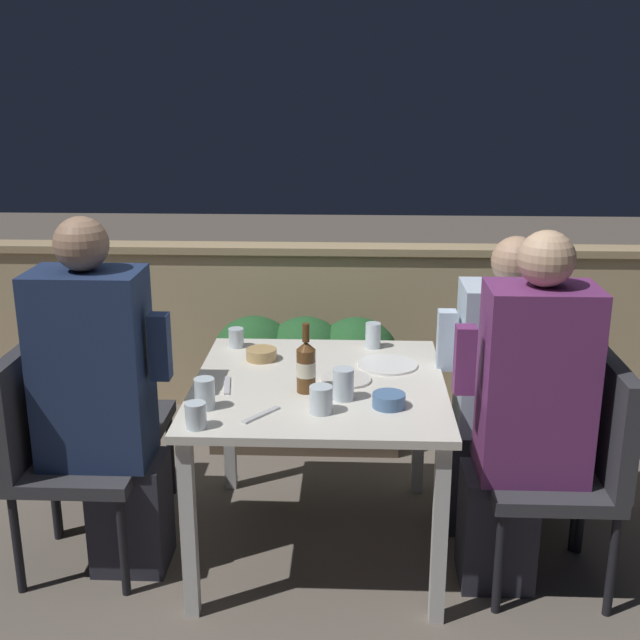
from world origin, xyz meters
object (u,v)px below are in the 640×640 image
at_px(person_navy_jumper, 103,400).
at_px(person_blue_shirt, 499,387).
at_px(chair_right_far, 547,411).
at_px(beer_bottle, 306,366).
at_px(potted_plant, 562,366).
at_px(person_purple_stripe, 525,415).
at_px(chair_left_far, 86,403).
at_px(chair_left_near, 54,440).
at_px(chair_right_near, 578,455).

relative_size(person_navy_jumper, person_blue_shirt, 1.10).
bearing_deg(chair_right_far, beer_bottle, -163.17).
height_order(chair_right_far, person_blue_shirt, person_blue_shirt).
bearing_deg(potted_plant, person_purple_stripe, -111.12).
distance_m(chair_left_far, potted_plant, 2.17).
height_order(person_blue_shirt, beer_bottle, person_blue_shirt).
bearing_deg(person_blue_shirt, potted_plant, 56.11).
xyz_separation_m(chair_left_near, person_purple_stripe, (1.71, -0.04, 0.15)).
distance_m(person_navy_jumper, potted_plant, 2.13).
relative_size(chair_right_near, beer_bottle, 3.31).
relative_size(chair_left_far, person_purple_stripe, 0.65).
height_order(person_navy_jumper, chair_right_far, person_navy_jumper).
relative_size(chair_left_far, person_blue_shirt, 0.70).
relative_size(chair_left_far, beer_bottle, 3.31).
xyz_separation_m(person_navy_jumper, chair_left_far, (-0.19, 0.35, -0.16)).
height_order(person_navy_jumper, chair_right_near, person_navy_jumper).
bearing_deg(chair_right_near, chair_left_far, 168.15).
height_order(person_purple_stripe, beer_bottle, person_purple_stripe).
relative_size(chair_right_far, potted_plant, 1.08).
bearing_deg(chair_right_far, person_blue_shirt, -180.00).
height_order(chair_left_far, potted_plant, chair_left_far).
height_order(person_purple_stripe, chair_right_far, person_purple_stripe).
height_order(chair_left_near, chair_left_far, same).
xyz_separation_m(person_navy_jumper, chair_right_far, (1.69, 0.35, -0.16)).
height_order(person_navy_jumper, potted_plant, person_navy_jumper).
relative_size(person_blue_shirt, potted_plant, 1.54).
relative_size(person_navy_jumper, potted_plant, 1.70).
bearing_deg(potted_plant, chair_right_near, -100.73).
relative_size(chair_left_near, potted_plant, 1.08).
bearing_deg(person_purple_stripe, beer_bottle, 172.29).
distance_m(chair_left_near, person_navy_jumper, 0.26).
height_order(chair_left_near, person_navy_jumper, person_navy_jumper).
bearing_deg(chair_left_far, person_blue_shirt, -0.17).
bearing_deg(potted_plant, person_blue_shirt, -123.89).
height_order(chair_right_near, chair_right_far, same).
distance_m(person_navy_jumper, person_purple_stripe, 1.51).
height_order(chair_left_far, person_purple_stripe, person_purple_stripe).
bearing_deg(chair_left_near, chair_right_far, 10.46).
bearing_deg(beer_bottle, person_navy_jumper, -175.36).
bearing_deg(person_navy_jumper, chair_left_near, -180.00).
relative_size(chair_right_far, person_blue_shirt, 0.70).
xyz_separation_m(person_navy_jumper, beer_bottle, (0.74, 0.06, 0.12)).
height_order(chair_left_near, person_blue_shirt, person_blue_shirt).
distance_m(person_navy_jumper, chair_right_far, 1.73).
height_order(chair_left_far, person_blue_shirt, person_blue_shirt).
relative_size(chair_left_near, chair_right_far, 1.00).
bearing_deg(chair_left_near, potted_plant, 24.52).
bearing_deg(beer_bottle, person_blue_shirt, 20.94).
bearing_deg(chair_left_far, beer_bottle, -17.57).
bearing_deg(potted_plant, person_navy_jumper, -153.29).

